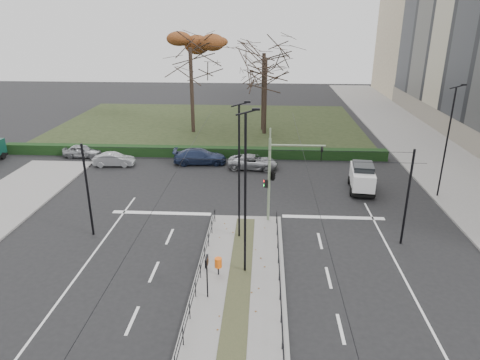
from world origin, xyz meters
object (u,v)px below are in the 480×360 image
object	(u,v)px
litter_bin	(218,263)
streetlamp_sidewalk	(447,141)
bare_tree_center	(264,59)
parked_car_first	(82,151)
bare_tree_near	(266,65)
streetlamp_median_near	(246,194)
traffic_light	(274,174)
white_van	(362,177)
parked_car_third	(200,156)
streetlamp_median_far	(239,171)
info_panel	(207,266)
rust_tree	(190,48)
parked_car_second	(114,160)
parked_car_fourth	(253,162)

from	to	relation	value
litter_bin	streetlamp_sidewalk	xyz separation A→B (m)	(15.67, 11.76, 3.59)
streetlamp_sidewalk	bare_tree_center	world-z (taller)	bare_tree_center
parked_car_first	bare_tree_near	distance (m)	21.76
litter_bin	bare_tree_near	xyz separation A→B (m)	(2.24, 30.06, 7.13)
parked_car_first	streetlamp_median_near	bearing A→B (deg)	-137.66
traffic_light	white_van	distance (m)	9.61
bare_tree_center	bare_tree_near	size ratio (longest dim) A/B	1.06
streetlamp_median_near	white_van	size ratio (longest dim) A/B	2.10
traffic_light	bare_tree_near	world-z (taller)	bare_tree_near
streetlamp_sidewalk	parked_car_third	distance (m)	20.95
streetlamp_median_near	bare_tree_center	world-z (taller)	bare_tree_center
white_van	bare_tree_near	bearing A→B (deg)	114.43
streetlamp_median_far	parked_car_first	size ratio (longest dim) A/B	2.29
streetlamp_median_near	bare_tree_center	distance (m)	31.74
parked_car_third	traffic_light	bearing A→B (deg)	-155.62
info_panel	rust_tree	xyz separation A→B (m)	(-5.95, 32.32, 7.87)
parked_car_second	parked_car_third	world-z (taller)	parked_car_third
streetlamp_median_near	rust_tree	world-z (taller)	rust_tree
streetlamp_median_far	info_panel	bearing A→B (deg)	-100.61
litter_bin	traffic_light	bearing A→B (deg)	66.22
info_panel	bare_tree_center	bearing A→B (deg)	86.01
white_van	bare_tree_center	bearing A→B (deg)	112.75
info_panel	bare_tree_center	world-z (taller)	bare_tree_center
parked_car_first	litter_bin	bearing A→B (deg)	-140.74
parked_car_second	parked_car_fourth	xyz separation A→B (m)	(12.89, 0.03, 0.02)
parked_car_second	white_van	world-z (taller)	white_van
white_van	rust_tree	size ratio (longest dim) A/B	0.33
info_panel	parked_car_third	xyz separation A→B (m)	(-3.42, 20.68, -1.17)
parked_car_second	rust_tree	size ratio (longest dim) A/B	0.29
streetlamp_median_far	rust_tree	xyz separation A→B (m)	(-7.13, 26.02, 5.32)
streetlamp_median_far	parked_car_third	xyz separation A→B (m)	(-4.60, 14.38, -3.73)
streetlamp_median_near	streetlamp_median_far	xyz separation A→B (m)	(-0.55, 3.87, -0.19)
parked_car_first	bare_tree_near	world-z (taller)	bare_tree_near
white_van	parked_car_second	bearing A→B (deg)	167.63
rust_tree	bare_tree_center	size ratio (longest dim) A/B	1.06
rust_tree	parked_car_fourth	bearing A→B (deg)	-59.33
info_panel	rust_tree	distance (m)	33.79
streetlamp_sidewalk	parked_car_fourth	xyz separation A→B (m)	(-14.39, 5.85, -3.80)
parked_car_fourth	streetlamp_median_far	bearing A→B (deg)	-178.11
streetlamp_median_near	bare_tree_near	xyz separation A→B (m)	(0.83, 29.60, 3.35)
streetlamp_median_near	bare_tree_center	bearing A→B (deg)	88.84
parked_car_third	rust_tree	world-z (taller)	rust_tree
parked_car_first	rust_tree	xyz separation A→B (m)	(9.34, 10.34, 9.13)
parked_car_first	white_van	distance (m)	26.66
info_panel	streetlamp_median_far	distance (m)	6.90
parked_car_third	parked_car_fourth	xyz separation A→B (m)	(5.03, -1.10, -0.09)
traffic_light	parked_car_first	distance (m)	23.00
streetlamp_sidewalk	parked_car_fourth	distance (m)	15.99
rust_tree	streetlamp_sidewalk	bearing A→B (deg)	-40.26
litter_bin	streetlamp_sidewalk	distance (m)	19.92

